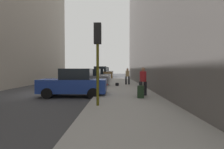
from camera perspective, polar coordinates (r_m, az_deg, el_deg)
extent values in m
plane|color=#38383A|center=(13.54, -22.06, -5.83)|extent=(120.00, 120.00, 0.00)
cube|color=gray|center=(12.50, 4.34, -5.98)|extent=(4.00, 40.00, 0.15)
cube|color=navy|center=(11.49, -12.47, -3.60)|extent=(4.20, 1.85, 0.84)
cube|color=black|center=(11.40, -11.51, 0.14)|extent=(1.89, 1.57, 0.70)
cylinder|color=black|center=(12.78, -17.50, -4.78)|extent=(0.64, 0.22, 0.64)
cylinder|color=black|center=(11.06, -20.50, -5.80)|extent=(0.64, 0.22, 0.64)
cylinder|color=black|center=(12.21, -5.19, -5.01)|extent=(0.64, 0.22, 0.64)
cylinder|color=black|center=(10.39, -6.24, -6.18)|extent=(0.64, 0.22, 0.64)
cube|color=slate|center=(17.68, -7.75, -1.75)|extent=(4.25, 1.95, 0.84)
cube|color=black|center=(17.62, -7.12, 0.68)|extent=(1.93, 1.61, 0.70)
cylinder|color=black|center=(18.89, -11.34, -2.67)|extent=(0.65, 0.24, 0.64)
cylinder|color=black|center=(17.11, -12.80, -3.13)|extent=(0.65, 0.24, 0.64)
cylinder|color=black|center=(18.43, -3.06, -2.75)|extent=(0.65, 0.24, 0.64)
cylinder|color=black|center=(16.61, -3.66, -3.23)|extent=(0.65, 0.24, 0.64)
cube|color=#B7BABF|center=(23.98, -5.48, -0.85)|extent=(4.23, 1.90, 0.84)
cube|color=black|center=(23.94, -5.01, 0.94)|extent=(1.91, 1.59, 0.70)
cylinder|color=black|center=(25.12, -8.31, -1.59)|extent=(0.64, 0.23, 0.64)
cylinder|color=black|center=(23.31, -9.10, -1.84)|extent=(0.64, 0.23, 0.64)
cylinder|color=black|center=(24.79, -2.08, -1.62)|extent=(0.64, 0.23, 0.64)
cylinder|color=black|center=(22.95, -2.38, -1.88)|extent=(0.64, 0.23, 0.64)
cube|color=brown|center=(29.98, -4.21, -0.10)|extent=(4.60, 1.85, 1.10)
cube|color=black|center=(29.95, -3.84, 1.78)|extent=(2.07, 1.57, 0.90)
cylinder|color=black|center=(31.08, -6.81, -0.96)|extent=(0.64, 0.22, 0.64)
cylinder|color=black|center=(29.26, -7.29, -1.13)|extent=(0.64, 0.22, 0.64)
cylinder|color=black|center=(30.83, -1.29, -0.97)|extent=(0.64, 0.22, 0.64)
cylinder|color=black|center=(28.99, -1.43, -1.14)|extent=(0.64, 0.22, 0.64)
cube|color=silver|center=(36.00, -3.37, 0.20)|extent=(4.63, 1.93, 1.10)
cube|color=black|center=(35.97, -3.05, 1.76)|extent=(2.10, 1.60, 0.90)
cylinder|color=black|center=(37.10, -5.54, -0.54)|extent=(0.64, 0.23, 0.64)
cylinder|color=black|center=(35.27, -5.92, -0.65)|extent=(0.64, 0.23, 0.64)
cylinder|color=black|center=(36.83, -0.92, -0.55)|extent=(0.64, 0.23, 0.64)
cylinder|color=black|center=(34.99, -1.07, -0.66)|extent=(0.64, 0.23, 0.64)
cube|color=black|center=(42.39, -2.73, 0.42)|extent=(4.65, 1.97, 1.10)
cube|color=black|center=(42.37, -2.46, 1.74)|extent=(2.11, 1.62, 0.90)
cylinder|color=black|center=(43.40, -4.66, -0.22)|extent=(0.65, 0.24, 0.64)
cylinder|color=black|center=(41.56, -4.84, -0.30)|extent=(0.65, 0.24, 0.64)
cylinder|color=black|center=(43.30, -0.71, -0.22)|extent=(0.65, 0.24, 0.64)
cylinder|color=black|center=(41.46, -0.71, -0.30)|extent=(0.65, 0.24, 0.64)
cylinder|color=red|center=(14.88, -2.21, -3.40)|extent=(0.22, 0.22, 0.55)
sphere|color=red|center=(14.85, -2.21, -2.13)|extent=(0.20, 0.20, 0.20)
cylinder|color=red|center=(14.88, -2.83, -3.29)|extent=(0.10, 0.09, 0.09)
cylinder|color=red|center=(14.87, -1.60, -3.29)|extent=(0.10, 0.09, 0.09)
cylinder|color=#514C0F|center=(7.67, -4.70, 3.26)|extent=(0.12, 0.12, 3.60)
cube|color=black|center=(7.83, -4.73, 13.19)|extent=(0.32, 0.24, 0.90)
sphere|color=red|center=(8.01, -4.64, 14.96)|extent=(0.14, 0.14, 0.14)
sphere|color=yellow|center=(7.95, -4.63, 13.00)|extent=(0.14, 0.14, 0.14)
sphere|color=green|center=(7.90, -4.63, 11.01)|extent=(0.14, 0.14, 0.14)
cylinder|color=black|center=(10.77, 9.30, -4.55)|extent=(0.22, 0.22, 0.85)
cylinder|color=black|center=(10.90, 10.84, -4.48)|extent=(0.22, 0.22, 0.85)
cylinder|color=#A51E23|center=(10.78, 10.09, -0.63)|extent=(0.49, 0.49, 0.62)
sphere|color=#997051|center=(10.77, 10.10, 1.66)|extent=(0.24, 0.24, 0.24)
cylinder|color=black|center=(18.61, 4.60, -1.92)|extent=(0.22, 0.22, 0.85)
cylinder|color=black|center=(18.70, 5.54, -1.91)|extent=(0.22, 0.22, 0.85)
cylinder|color=tan|center=(18.62, 5.08, 0.34)|extent=(0.48, 0.48, 0.62)
sphere|color=tan|center=(18.62, 5.08, 1.67)|extent=(0.24, 0.24, 0.24)
cube|color=black|center=(10.02, 9.39, -5.50)|extent=(0.46, 0.62, 0.68)
cylinder|color=#333333|center=(9.97, 9.40, -2.54)|extent=(0.02, 0.02, 0.36)
cube|color=black|center=(16.99, 1.66, -3.22)|extent=(0.32, 0.44, 0.28)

